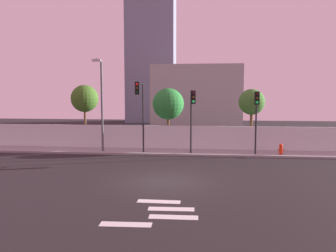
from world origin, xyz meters
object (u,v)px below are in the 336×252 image
object	(u,v)px
fire_hydrant	(281,149)
roadside_tree_midleft	(168,104)
street_lamp_curbside	(101,98)
roadside_tree_leftmost	(85,99)
traffic_light_right	(192,108)
traffic_light_left	(140,102)
roadside_tree_midright	(252,102)
traffic_light_center	(257,109)

from	to	relation	value
fire_hydrant	roadside_tree_midleft	distance (m)	9.48
street_lamp_curbside	roadside_tree_leftmost	world-z (taller)	street_lamp_curbside
traffic_light_right	street_lamp_curbside	distance (m)	6.82
traffic_light_right	street_lamp_curbside	world-z (taller)	street_lamp_curbside
traffic_light_left	roadside_tree_leftmost	xyz separation A→B (m)	(-5.48, 3.75, 0.16)
street_lamp_curbside	roadside_tree_midleft	world-z (taller)	street_lamp_curbside
roadside_tree_midleft	roadside_tree_midright	distance (m)	6.73
street_lamp_curbside	traffic_light_left	bearing A→B (deg)	-8.67
roadside_tree_leftmost	street_lamp_curbside	bearing A→B (deg)	-53.14
traffic_light_center	fire_hydrant	bearing A→B (deg)	18.98
roadside_tree_midleft	roadside_tree_midright	size ratio (longest dim) A/B	1.02
roadside_tree_leftmost	roadside_tree_midright	world-z (taller)	roadside_tree_leftmost
roadside_tree_leftmost	roadside_tree_midleft	world-z (taller)	roadside_tree_leftmost
traffic_light_left	street_lamp_curbside	distance (m)	3.06
fire_hydrant	roadside_tree_leftmost	world-z (taller)	roadside_tree_leftmost
fire_hydrant	street_lamp_curbside	bearing A→B (deg)	-179.32
traffic_light_right	roadside_tree_midleft	size ratio (longest dim) A/B	0.92
traffic_light_center	roadside_tree_leftmost	xyz separation A→B (m)	(-13.65, 3.78, 0.62)
roadside_tree_midleft	traffic_light_right	bearing A→B (deg)	-62.89
roadside_tree_midleft	roadside_tree_midright	world-z (taller)	roadside_tree_midleft
roadside_tree_leftmost	traffic_light_center	bearing A→B (deg)	-15.48
roadside_tree_midleft	fire_hydrant	bearing A→B (deg)	-20.45
traffic_light_center	roadside_tree_midright	size ratio (longest dim) A/B	0.92
traffic_light_center	traffic_light_right	xyz separation A→B (m)	(-4.44, -0.34, 0.07)
traffic_light_center	roadside_tree_midleft	distance (m)	7.56
traffic_light_left	roadside_tree_midleft	bearing A→B (deg)	66.72
street_lamp_curbside	fire_hydrant	size ratio (longest dim) A/B	8.77
traffic_light_center	fire_hydrant	distance (m)	3.47
traffic_light_center	street_lamp_curbside	bearing A→B (deg)	177.50
traffic_light_right	roadside_tree_leftmost	distance (m)	10.10
traffic_light_left	roadside_tree_midright	world-z (taller)	traffic_light_left
roadside_tree_leftmost	roadside_tree_midleft	xyz separation A→B (m)	(7.10, 0.00, -0.42)
street_lamp_curbside	traffic_light_right	bearing A→B (deg)	-6.97
street_lamp_curbside	roadside_tree_midleft	bearing A→B (deg)	35.42
traffic_light_left	roadside_tree_midleft	xyz separation A→B (m)	(1.61, 3.75, -0.26)
traffic_light_right	roadside_tree_leftmost	bearing A→B (deg)	155.90
roadside_tree_leftmost	traffic_light_left	bearing A→B (deg)	-34.38
roadside_tree_midright	street_lamp_curbside	bearing A→B (deg)	-163.83
traffic_light_right	roadside_tree_leftmost	size ratio (longest dim) A/B	0.87
roadside_tree_midleft	traffic_light_left	bearing A→B (deg)	-113.28
roadside_tree_midleft	traffic_light_center	bearing A→B (deg)	-30.00
traffic_light_center	traffic_light_right	world-z (taller)	traffic_light_right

